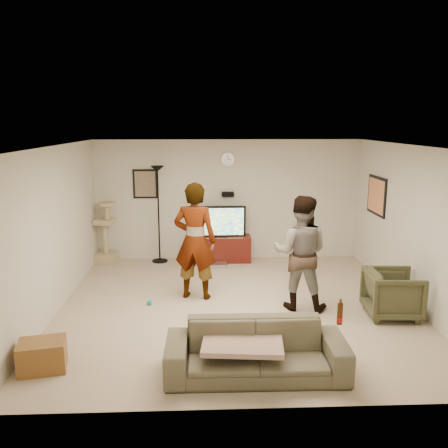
{
  "coord_description": "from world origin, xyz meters",
  "views": [
    {
      "loc": [
        -0.5,
        -7.05,
        2.85
      ],
      "look_at": [
        -0.19,
        0.2,
        1.29
      ],
      "focal_mm": 38.12,
      "sensor_mm": 36.0,
      "label": 1
    }
  ],
  "objects_px": {
    "beer_bottle": "(340,314)",
    "tv_stand": "(220,249)",
    "sofa": "(256,350)",
    "floor_lamp": "(159,215)",
    "person_right": "(300,253)",
    "armchair": "(393,294)",
    "side_table": "(42,356)",
    "tv": "(220,221)",
    "cat_tree": "(105,232)",
    "person_left": "(195,241)"
  },
  "relations": [
    {
      "from": "beer_bottle",
      "to": "tv_stand",
      "type": "bearing_deg",
      "value": 104.75
    },
    {
      "from": "beer_bottle",
      "to": "sofa",
      "type": "bearing_deg",
      "value": 180.0
    },
    {
      "from": "beer_bottle",
      "to": "floor_lamp",
      "type": "bearing_deg",
      "value": 118.07
    },
    {
      "from": "person_right",
      "to": "armchair",
      "type": "height_order",
      "value": "person_right"
    },
    {
      "from": "person_right",
      "to": "side_table",
      "type": "relative_size",
      "value": 3.35
    },
    {
      "from": "tv",
      "to": "person_right",
      "type": "bearing_deg",
      "value": -66.17
    },
    {
      "from": "sofa",
      "to": "armchair",
      "type": "xyz_separation_m",
      "value": [
        2.21,
        1.59,
        0.05
      ]
    },
    {
      "from": "beer_bottle",
      "to": "cat_tree",
      "type": "bearing_deg",
      "value": 127.86
    },
    {
      "from": "tv",
      "to": "beer_bottle",
      "type": "bearing_deg",
      "value": -75.25
    },
    {
      "from": "tv_stand",
      "to": "person_right",
      "type": "height_order",
      "value": "person_right"
    },
    {
      "from": "tv_stand",
      "to": "person_right",
      "type": "relative_size",
      "value": 0.72
    },
    {
      "from": "floor_lamp",
      "to": "person_right",
      "type": "height_order",
      "value": "floor_lamp"
    },
    {
      "from": "beer_bottle",
      "to": "armchair",
      "type": "height_order",
      "value": "beer_bottle"
    },
    {
      "from": "tv_stand",
      "to": "armchair",
      "type": "bearing_deg",
      "value": -50.52
    },
    {
      "from": "person_left",
      "to": "beer_bottle",
      "type": "bearing_deg",
      "value": 137.3
    },
    {
      "from": "person_right",
      "to": "beer_bottle",
      "type": "height_order",
      "value": "person_right"
    },
    {
      "from": "tv_stand",
      "to": "cat_tree",
      "type": "relative_size",
      "value": 1.0
    },
    {
      "from": "floor_lamp",
      "to": "armchair",
      "type": "xyz_separation_m",
      "value": [
        3.72,
        -3.02,
        -0.64
      ]
    },
    {
      "from": "tv_stand",
      "to": "person_left",
      "type": "xyz_separation_m",
      "value": [
        -0.47,
        -2.08,
        0.7
      ]
    },
    {
      "from": "sofa",
      "to": "armchair",
      "type": "bearing_deg",
      "value": 36.23
    },
    {
      "from": "side_table",
      "to": "tv_stand",
      "type": "bearing_deg",
      "value": 63.05
    },
    {
      "from": "tv_stand",
      "to": "sofa",
      "type": "bearing_deg",
      "value": -86.74
    },
    {
      "from": "floor_lamp",
      "to": "beer_bottle",
      "type": "relative_size",
      "value": 7.96
    },
    {
      "from": "floor_lamp",
      "to": "tv",
      "type": "bearing_deg",
      "value": -0.83
    },
    {
      "from": "floor_lamp",
      "to": "beer_bottle",
      "type": "distance_m",
      "value": 5.22
    },
    {
      "from": "beer_bottle",
      "to": "person_left",
      "type": "bearing_deg",
      "value": 123.82
    },
    {
      "from": "cat_tree",
      "to": "beer_bottle",
      "type": "distance_m",
      "value": 5.8
    },
    {
      "from": "person_right",
      "to": "person_left",
      "type": "bearing_deg",
      "value": -1.47
    },
    {
      "from": "tv_stand",
      "to": "tv",
      "type": "distance_m",
      "value": 0.58
    },
    {
      "from": "floor_lamp",
      "to": "side_table",
      "type": "bearing_deg",
      "value": -102.52
    },
    {
      "from": "tv",
      "to": "cat_tree",
      "type": "xyz_separation_m",
      "value": [
        -2.35,
        -0.0,
        -0.21
      ]
    },
    {
      "from": "tv_stand",
      "to": "person_right",
      "type": "xyz_separation_m",
      "value": [
        1.15,
        -2.6,
        0.62
      ]
    },
    {
      "from": "person_right",
      "to": "beer_bottle",
      "type": "distance_m",
      "value": 1.99
    },
    {
      "from": "tv",
      "to": "person_left",
      "type": "xyz_separation_m",
      "value": [
        -0.47,
        -2.08,
        0.11
      ]
    },
    {
      "from": "beer_bottle",
      "to": "armchair",
      "type": "relative_size",
      "value": 0.32
    },
    {
      "from": "tv",
      "to": "side_table",
      "type": "xyz_separation_m",
      "value": [
        -2.22,
        -4.37,
        -0.67
      ]
    },
    {
      "from": "tv",
      "to": "cat_tree",
      "type": "distance_m",
      "value": 2.36
    },
    {
      "from": "tv_stand",
      "to": "side_table",
      "type": "xyz_separation_m",
      "value": [
        -2.22,
        -4.37,
        -0.09
      ]
    },
    {
      "from": "tv_stand",
      "to": "armchair",
      "type": "relative_size",
      "value": 1.65
    },
    {
      "from": "tv",
      "to": "side_table",
      "type": "height_order",
      "value": "tv"
    },
    {
      "from": "armchair",
      "to": "side_table",
      "type": "bearing_deg",
      "value": 109.94
    },
    {
      "from": "tv_stand",
      "to": "side_table",
      "type": "height_order",
      "value": "tv_stand"
    },
    {
      "from": "floor_lamp",
      "to": "armchair",
      "type": "relative_size",
      "value": 2.58
    },
    {
      "from": "person_right",
      "to": "tv_stand",
      "type": "bearing_deg",
      "value": -49.85
    },
    {
      "from": "cat_tree",
      "to": "side_table",
      "type": "distance_m",
      "value": 4.39
    },
    {
      "from": "tv_stand",
      "to": "beer_bottle",
      "type": "distance_m",
      "value": 4.76
    },
    {
      "from": "person_left",
      "to": "beer_bottle",
      "type": "height_order",
      "value": "person_left"
    },
    {
      "from": "person_right",
      "to": "side_table",
      "type": "xyz_separation_m",
      "value": [
        -3.37,
        -1.77,
        -0.71
      ]
    },
    {
      "from": "person_left",
      "to": "sofa",
      "type": "relative_size",
      "value": 0.93
    },
    {
      "from": "cat_tree",
      "to": "side_table",
      "type": "xyz_separation_m",
      "value": [
        0.13,
        -4.37,
        -0.46
      ]
    }
  ]
}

